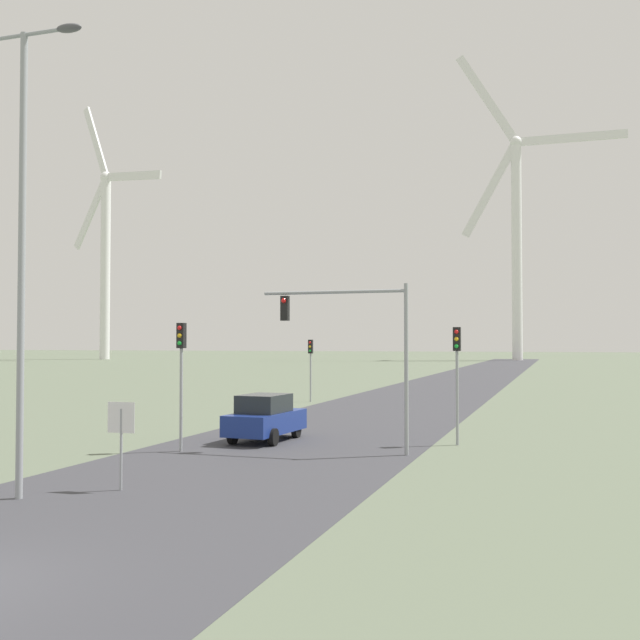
{
  "coord_description": "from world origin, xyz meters",
  "views": [
    {
      "loc": [
        9.61,
        -9.47,
        3.87
      ],
      "look_at": [
        0.0,
        20.36,
        4.81
      ],
      "focal_mm": 42.0,
      "sensor_mm": 36.0,
      "label": 1
    }
  ],
  "objects": [
    {
      "name": "stop_sign_near",
      "position": [
        -1.38,
        7.64,
        1.61
      ],
      "size": [
        0.81,
        0.07,
        2.3
      ],
      "color": "#93999E",
      "rests_on": "ground"
    },
    {
      "name": "traffic_light_post_near_right",
      "position": [
        5.88,
        18.99,
        3.24
      ],
      "size": [
        0.28,
        0.34,
        4.44
      ],
      "color": "#93999E",
      "rests_on": "ground"
    },
    {
      "name": "traffic_light_post_near_left",
      "position": [
        -3.26,
        14.36,
        3.32
      ],
      "size": [
        0.28,
        0.33,
        4.56
      ],
      "color": "#93999E",
      "rests_on": "ground"
    },
    {
      "name": "traffic_light_mast_overhead",
      "position": [
        2.67,
        15.91,
        4.28
      ],
      "size": [
        5.31,
        0.35,
        5.91
      ],
      "color": "#93999E",
      "rests_on": "ground"
    },
    {
      "name": "traffic_light_post_mid_left",
      "position": [
        -5.93,
        36.74,
        2.96
      ],
      "size": [
        0.28,
        0.33,
        4.04
      ],
      "color": "#93999E",
      "rests_on": "ground"
    },
    {
      "name": "streetlamp",
      "position": [
        -3.2,
        5.96,
        7.2
      ],
      "size": [
        3.35,
        0.32,
        11.72
      ],
      "color": "#93999E",
      "rests_on": "ground"
    },
    {
      "name": "road_surface",
      "position": [
        0.0,
        48.0,
        0.0
      ],
      "size": [
        10.0,
        240.0,
        0.01
      ],
      "color": "#38383D",
      "rests_on": "ground"
    },
    {
      "name": "wind_turbine_far_left",
      "position": [
        -89.33,
        137.56,
        26.05
      ],
      "size": [
        29.2,
        10.75,
        59.38
      ],
      "color": "white",
      "rests_on": "ground"
    },
    {
      "name": "wind_turbine_left",
      "position": [
        0.72,
        157.44,
        29.75
      ],
      "size": [
        35.63,
        4.34,
        67.53
      ],
      "color": "white",
      "rests_on": "ground"
    },
    {
      "name": "car_approaching",
      "position": [
        -1.46,
        17.87,
        0.91
      ],
      "size": [
        2.07,
        4.21,
        1.83
      ],
      "color": "navy",
      "rests_on": "ground"
    }
  ]
}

